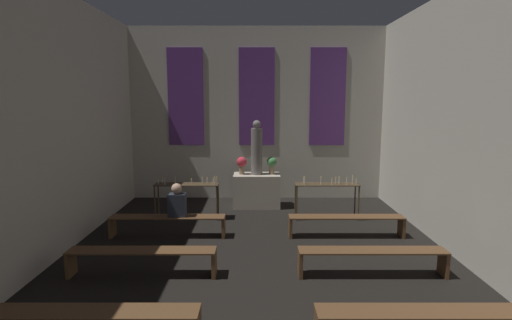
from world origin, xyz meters
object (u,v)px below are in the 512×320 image
Objects in this scene: candle_rack_left at (186,188)px; pew_second_right at (418,319)px; statue at (256,149)px; pew_third_right at (371,256)px; person_seated at (176,202)px; flower_vase_left at (241,163)px; flower_vase_right at (271,163)px; pew_back_left at (167,221)px; pew_third_left at (141,256)px; candle_rack_right at (326,188)px; pew_second_left at (95,319)px; pew_back_right at (345,221)px; altar at (256,190)px.

pew_second_right is at bearing -55.13° from candle_rack_left.
statue is 6.62m from pew_second_right.
candle_rack_left reaches higher than pew_third_right.
statue is at bearing 55.72° from person_seated.
statue is 3.07× the size of flower_vase_left.
flower_vase_right is 6.46m from pew_second_right.
person_seated is at bearing -124.28° from statue.
flower_vase_left is at bearing 58.95° from pew_back_left.
person_seated reaches higher than pew_third_left.
person_seated is (-3.36, -1.31, 0.01)m from candle_rack_right.
statue is 0.55m from flower_vase_left.
pew_second_left is 1.00× the size of pew_back_right.
candle_rack_left is at bearing 124.87° from pew_second_right.
pew_back_right is at bearing 45.32° from pew_second_left.
pew_second_left and pew_back_right have the same top height.
pew_third_right and pew_back_right have the same top height.
pew_second_right and pew_back_right have the same top height.
pew_third_right is at bearing -86.78° from candle_rack_right.
pew_back_left is (0.00, 3.79, 0.00)m from pew_second_left.
altar is 0.84m from flower_vase_left.
statue reaches higher than pew_back_right.
pew_second_left is (-2.28, -6.23, -0.84)m from flower_vase_right.
pew_third_left is at bearing -117.69° from flower_vase_right.
pew_back_right is (1.87, -2.44, -0.10)m from altar.
candle_rack_left is 1.00× the size of candle_rack_right.
flower_vase_left is 2.78m from person_seated.
flower_vase_left and flower_vase_right have the same top height.
candle_rack_right reaches higher than candle_rack_left.
candle_rack_right is at bearing -28.46° from flower_vase_left.
pew_back_right is (3.75, 1.90, 0.00)m from pew_third_left.
flower_vase_right reaches higher than pew_second_right.
pew_third_right and pew_back_left have the same top height.
altar is 2.05m from candle_rack_left.
flower_vase_left is 1.76m from candle_rack_left.
candle_rack_right is at bearing -41.35° from flower_vase_right.
altar is 0.52× the size of pew_third_left.
statue reaches higher than pew_third_left.
candle_rack_right is 0.64× the size of pew_back_left.
pew_second_right is at bearing -90.00° from pew_back_right.
pew_second_right and pew_third_right have the same top height.
flower_vase_right is at bearing 108.73° from pew_third_right.
pew_second_left is at bearing -92.19° from candle_rack_left.
flower_vase_right is (0.40, 0.00, 0.73)m from altar.
flower_vase_left is at bearing 117.69° from pew_third_right.
pew_second_right is 1.00× the size of pew_back_left.
altar is 6.51m from pew_second_left.
pew_second_right is 1.90m from pew_third_right.
flower_vase_right is 0.20× the size of pew_third_left.
altar is 4.73m from pew_third_right.
pew_second_right is (2.28, -6.23, -0.84)m from flower_vase_left.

